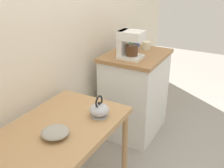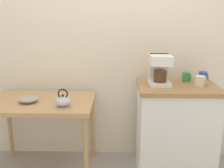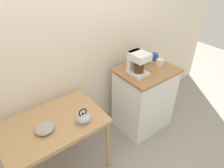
{
  "view_description": "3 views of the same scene",
  "coord_description": "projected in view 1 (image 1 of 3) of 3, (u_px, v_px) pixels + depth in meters",
  "views": [
    {
      "loc": [
        -1.72,
        -0.95,
        1.67
      ],
      "look_at": [
        -0.06,
        -0.04,
        0.83
      ],
      "focal_mm": 42.5,
      "sensor_mm": 36.0,
      "label": 1
    },
    {
      "loc": [
        0.1,
        -2.16,
        1.47
      ],
      "look_at": [
        0.04,
        0.01,
        0.89
      ],
      "focal_mm": 41.8,
      "sensor_mm": 36.0,
      "label": 2
    },
    {
      "loc": [
        -0.98,
        -1.36,
        2.06
      ],
      "look_at": [
        0.08,
        0.04,
        0.89
      ],
      "focal_mm": 32.14,
      "sensor_mm": 36.0,
      "label": 3
    }
  ],
  "objects": [
    {
      "name": "ground_plane",
      "position": [
        111.0,
        162.0,
        2.47
      ],
      "size": [
        8.0,
        8.0,
        0.0
      ],
      "primitive_type": "plane",
      "color": "gray"
    },
    {
      "name": "back_wall",
      "position": [
        66.0,
        2.0,
        2.19
      ],
      "size": [
        4.4,
        0.1,
        2.8
      ],
      "primitive_type": "cube",
      "color": "beige",
      "rests_on": "ground_plane"
    },
    {
      "name": "wooden_table",
      "position": [
        60.0,
        138.0,
        1.75
      ],
      "size": [
        0.95,
        0.62,
        0.72
      ],
      "color": "tan",
      "rests_on": "ground_plane"
    },
    {
      "name": "kitchen_counter",
      "position": [
        135.0,
        94.0,
        2.8
      ],
      "size": [
        0.69,
        0.55,
        0.88
      ],
      "color": "white",
      "rests_on": "ground_plane"
    },
    {
      "name": "bowl_stoneware",
      "position": [
        56.0,
        133.0,
        1.6
      ],
      "size": [
        0.17,
        0.17,
        0.05
      ],
      "color": "#9E998C",
      "rests_on": "wooden_table"
    },
    {
      "name": "teakettle",
      "position": [
        99.0,
        110.0,
        1.81
      ],
      "size": [
        0.17,
        0.14,
        0.16
      ],
      "color": "#B2B5BA",
      "rests_on": "wooden_table"
    },
    {
      "name": "coffee_maker",
      "position": [
        129.0,
        43.0,
        2.44
      ],
      "size": [
        0.18,
        0.22,
        0.26
      ],
      "color": "white",
      "rests_on": "kitchen_counter"
    },
    {
      "name": "mug_blue",
      "position": [
        136.0,
        42.0,
        2.85
      ],
      "size": [
        0.08,
        0.07,
        0.09
      ],
      "color": "#2D4CAD",
      "rests_on": "kitchen_counter"
    },
    {
      "name": "mug_small_cream",
      "position": [
        146.0,
        46.0,
        2.74
      ],
      "size": [
        0.09,
        0.09,
        0.09
      ],
      "color": "beige",
      "rests_on": "kitchen_counter"
    },
    {
      "name": "mug_tall_green",
      "position": [
        130.0,
        46.0,
        2.74
      ],
      "size": [
        0.07,
        0.07,
        0.09
      ],
      "color": "#338C4C",
      "rests_on": "kitchen_counter"
    }
  ]
}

